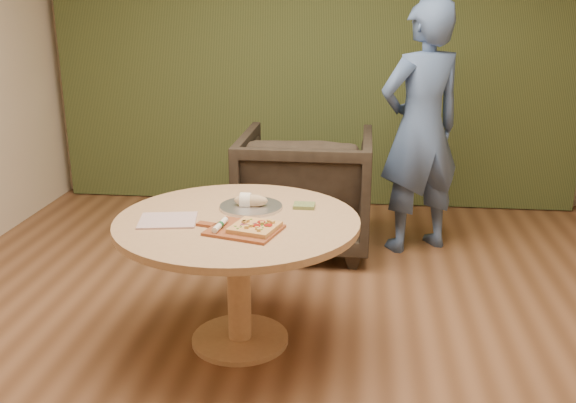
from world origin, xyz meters
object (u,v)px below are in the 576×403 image
at_px(bread_roll, 249,201).
at_px(armchair, 306,184).
at_px(pedestal_table, 238,243).
at_px(flatbread_pizza, 255,227).
at_px(pizza_paddle, 242,230).
at_px(cutlery_roll, 220,225).
at_px(person_standing, 421,129).
at_px(serving_tray, 251,207).

xyz_separation_m(bread_roll, armchair, (0.21, 1.34, -0.28)).
distance_m(pedestal_table, flatbread_pizza, 0.29).
bearing_deg(pizza_paddle, pedestal_table, 124.42).
relative_size(pedestal_table, armchair, 1.30).
distance_m(cutlery_roll, person_standing, 2.13).
bearing_deg(bread_roll, flatbread_pizza, -76.16).
relative_size(cutlery_roll, bread_roll, 1.03).
relative_size(pedestal_table, serving_tray, 3.73).
bearing_deg(flatbread_pizza, pedestal_table, 123.70).
bearing_deg(armchair, cutlery_roll, 80.67).
height_order(pizza_paddle, flatbread_pizza, flatbread_pizza).
height_order(flatbread_pizza, serving_tray, flatbread_pizza).
height_order(serving_tray, bread_roll, bread_roll).
bearing_deg(cutlery_roll, armchair, 87.77).
xyz_separation_m(pedestal_table, serving_tray, (0.04, 0.19, 0.15)).
xyz_separation_m(pizza_paddle, person_standing, (1.03, 1.78, 0.19)).
bearing_deg(pizza_paddle, serving_tray, 108.95).
height_order(pedestal_table, cutlery_roll, cutlery_roll).
xyz_separation_m(pizza_paddle, flatbread_pizza, (0.07, -0.00, 0.02)).
relative_size(pizza_paddle, cutlery_roll, 2.37).
distance_m(serving_tray, armchair, 1.38).
xyz_separation_m(serving_tray, bread_roll, (-0.01, 0.00, 0.04)).
relative_size(pizza_paddle, person_standing, 0.25).
xyz_separation_m(pizza_paddle, cutlery_roll, (-0.11, -0.00, 0.02)).
xyz_separation_m(pizza_paddle, bread_roll, (-0.03, 0.38, 0.04)).
height_order(bread_roll, armchair, armchair).
bearing_deg(pizza_paddle, bread_roll, 110.29).
distance_m(serving_tray, person_standing, 1.76).
xyz_separation_m(cutlery_roll, bread_roll, (0.09, 0.38, 0.01)).
distance_m(pedestal_table, armchair, 1.55).
relative_size(pedestal_table, flatbread_pizza, 4.88).
bearing_deg(bread_roll, serving_tray, 0.00).
relative_size(serving_tray, bread_roll, 1.84).
height_order(pedestal_table, serving_tray, serving_tray).
distance_m(pizza_paddle, cutlery_roll, 0.12).
xyz_separation_m(flatbread_pizza, person_standing, (0.97, 1.78, 0.17)).
bearing_deg(pedestal_table, flatbread_pizza, -56.30).
xyz_separation_m(bread_roll, person_standing, (1.06, 1.40, 0.15)).
relative_size(cutlery_roll, armchair, 0.20).
bearing_deg(cutlery_roll, pizza_paddle, 7.91).
relative_size(flatbread_pizza, cutlery_roll, 1.37).
relative_size(flatbread_pizza, armchair, 0.27).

